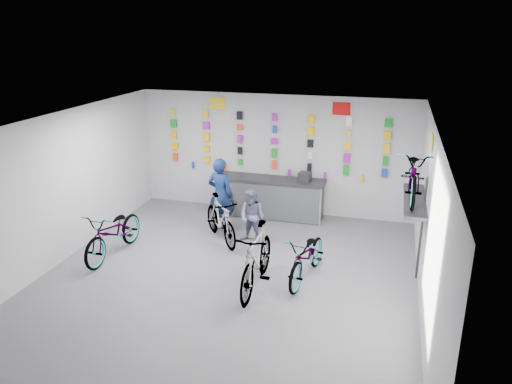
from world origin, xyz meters
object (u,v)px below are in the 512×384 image
(clerk, at_px, (221,195))
(bike_center, at_px, (257,259))
(bike_left, at_px, (114,232))
(customer, at_px, (252,217))
(counter, at_px, (270,198))
(bike_right, at_px, (307,257))
(bike_service, at_px, (221,219))

(clerk, bearing_deg, bike_center, 132.38)
(bike_left, xyz_separation_m, bike_center, (3.22, -0.54, 0.08))
(bike_left, relative_size, customer, 1.59)
(counter, relative_size, clerk, 1.54)
(counter, relative_size, bike_right, 1.52)
(counter, height_order, bike_right, counter)
(bike_right, xyz_separation_m, bike_service, (-2.15, 1.21, 0.05))
(bike_center, bearing_deg, customer, 108.19)
(bike_left, bearing_deg, bike_right, 3.41)
(counter, bearing_deg, customer, -89.84)
(bike_left, distance_m, bike_service, 2.28)
(counter, height_order, clerk, clerk)
(bike_right, distance_m, customer, 1.97)
(bike_center, bearing_deg, counter, 100.10)
(bike_left, bearing_deg, customer, 30.58)
(bike_left, height_order, bike_right, bike_left)
(clerk, bearing_deg, bike_service, 118.88)
(bike_left, height_order, bike_service, bike_service)
(bike_left, distance_m, bike_right, 4.05)
(bike_service, bearing_deg, customer, -31.67)
(bike_center, bearing_deg, bike_right, 36.10)
(bike_service, bearing_deg, bike_left, 173.67)
(bike_service, height_order, customer, customer)
(bike_service, height_order, clerk, clerk)
(customer, bearing_deg, bike_right, -27.70)
(bike_left, distance_m, customer, 2.94)
(bike_right, bearing_deg, bike_center, -134.83)
(bike_center, xyz_separation_m, customer, (-0.63, 1.92, 0.02))
(bike_center, height_order, bike_right, bike_center)
(clerk, distance_m, customer, 1.05)
(bike_right, bearing_deg, bike_left, -170.04)
(bike_center, relative_size, bike_right, 1.12)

